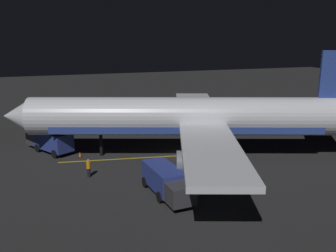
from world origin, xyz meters
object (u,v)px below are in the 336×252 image
baggage_truck (50,141)px  ground_crew_worker (89,168)px  traffic_cone_near_left (166,182)px  airliner (191,118)px  traffic_cone_near_right (80,155)px  catering_truck (166,182)px

baggage_truck → ground_crew_worker: baggage_truck is taller
ground_crew_worker → traffic_cone_near_left: 7.42m
airliner → traffic_cone_near_right: airliner is taller
baggage_truck → traffic_cone_near_right: bearing=-135.2°
catering_truck → ground_crew_worker: (6.16, 5.54, -0.32)m
traffic_cone_near_left → traffic_cone_near_right: 12.10m
baggage_truck → catering_truck: bearing=-150.6°
airliner → traffic_cone_near_left: bearing=142.9°
traffic_cone_near_left → traffic_cone_near_right: size_ratio=1.00×
traffic_cone_near_left → catering_truck: bearing=162.8°
traffic_cone_near_left → traffic_cone_near_right: bearing=31.9°
baggage_truck → traffic_cone_near_left: 16.17m
baggage_truck → traffic_cone_near_left: size_ratio=12.15×
ground_crew_worker → traffic_cone_near_right: ground_crew_worker is taller
ground_crew_worker → baggage_truck: bearing=18.6°
airliner → baggage_truck: (6.40, 14.44, -2.96)m
catering_truck → airliner: bearing=-33.0°
airliner → baggage_truck: bearing=66.1°
catering_truck → traffic_cone_near_left: size_ratio=12.27×
airliner → traffic_cone_near_left: size_ratio=71.84×
airliner → catering_truck: 11.09m
catering_truck → traffic_cone_near_right: bearing=24.8°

